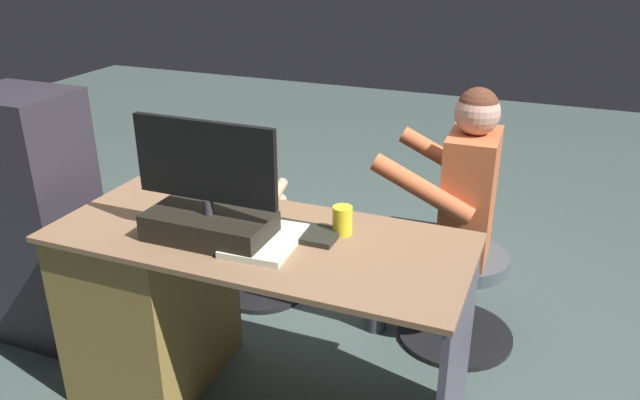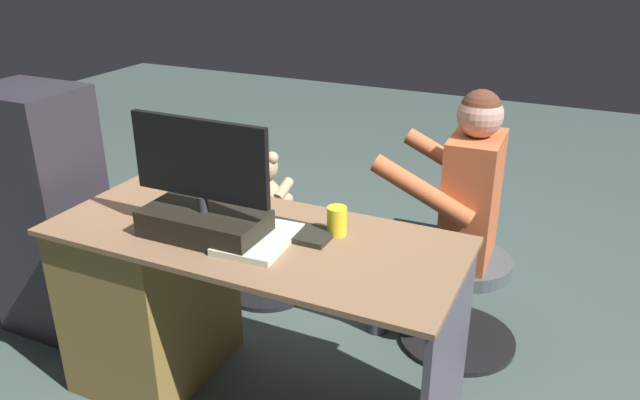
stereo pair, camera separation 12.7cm
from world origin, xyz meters
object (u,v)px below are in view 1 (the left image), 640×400
(desk, at_px, (171,297))
(monitor, at_px, (208,207))
(office_chair_teddy, at_px, (261,247))
(visitor_chair, at_px, (459,291))
(tv_remote, at_px, (165,226))
(teddy_bear, at_px, (259,186))
(cup, at_px, (342,220))
(person, at_px, (449,200))
(keyboard, at_px, (281,229))
(computer_mouse, at_px, (204,216))

(desk, xyz_separation_m, monitor, (-0.26, 0.08, 0.47))
(office_chair_teddy, bearing_deg, visitor_chair, 178.37)
(tv_remote, distance_m, office_chair_teddy, 0.96)
(teddy_bear, height_order, visitor_chair, teddy_bear)
(monitor, distance_m, tv_remote, 0.23)
(tv_remote, bearing_deg, visitor_chair, -107.14)
(monitor, distance_m, cup, 0.47)
(monitor, bearing_deg, cup, -153.48)
(monitor, relative_size, person, 0.45)
(keyboard, xyz_separation_m, teddy_bear, (0.45, -0.70, -0.17))
(keyboard, distance_m, teddy_bear, 0.85)
(monitor, height_order, cup, monitor)
(cup, height_order, office_chair_teddy, cup)
(keyboard, relative_size, cup, 4.08)
(tv_remote, distance_m, teddy_bear, 0.85)
(teddy_bear, relative_size, visitor_chair, 0.63)
(person, bearing_deg, office_chair_teddy, -1.63)
(cup, bearing_deg, monitor, 26.52)
(monitor, height_order, office_chair_teddy, monitor)
(cup, bearing_deg, teddy_bear, -44.02)
(monitor, bearing_deg, tv_remote, -2.87)
(cup, distance_m, person, 0.67)
(computer_mouse, distance_m, cup, 0.52)
(tv_remote, xyz_separation_m, teddy_bear, (0.05, -0.83, -0.17))
(tv_remote, bearing_deg, computer_mouse, -100.22)
(computer_mouse, distance_m, visitor_chair, 1.22)
(desk, distance_m, monitor, 0.55)
(office_chair_teddy, bearing_deg, keyboard, 123.15)
(desk, height_order, office_chair_teddy, desk)
(desk, height_order, keyboard, keyboard)
(tv_remote, bearing_deg, teddy_bear, -53.30)
(visitor_chair, bearing_deg, person, -1.63)
(cup, bearing_deg, person, -114.14)
(computer_mouse, bearing_deg, cup, -170.00)
(visitor_chair, bearing_deg, office_chair_teddy, -1.63)
(monitor, relative_size, tv_remote, 3.47)
(visitor_chair, bearing_deg, keyboard, 49.99)
(office_chair_teddy, xyz_separation_m, person, (-0.93, 0.03, 0.42))
(desk, xyz_separation_m, office_chair_teddy, (-0.02, -0.75, -0.14))
(teddy_bear, bearing_deg, visitor_chair, 177.72)
(office_chair_teddy, bearing_deg, cup, 136.49)
(computer_mouse, relative_size, office_chair_teddy, 0.20)
(cup, distance_m, teddy_bear, 0.94)
(visitor_chair, height_order, person, person)
(keyboard, relative_size, person, 0.36)
(desk, bearing_deg, computer_mouse, -168.84)
(computer_mouse, xyz_separation_m, cup, (-0.51, -0.09, 0.03))
(desk, relative_size, visitor_chair, 2.86)
(monitor, xyz_separation_m, office_chair_teddy, (0.25, -0.83, -0.61))
(desk, relative_size, tv_remote, 9.98)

